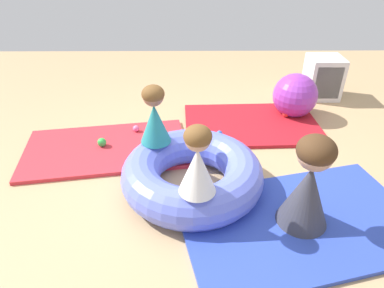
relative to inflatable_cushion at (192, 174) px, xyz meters
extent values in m
plane|color=tan|center=(0.01, 0.14, -0.17)|extent=(8.00, 8.00, 0.00)
cube|color=#B21923|center=(0.72, 1.18, -0.15)|extent=(1.60, 1.08, 0.04)
cube|color=red|center=(-0.91, 0.66, -0.15)|extent=(1.82, 1.21, 0.04)
cube|color=#2D47B7|center=(0.86, -0.44, -0.15)|extent=(2.08, 1.53, 0.04)
torus|color=#6070E5|center=(0.00, 0.00, 0.00)|extent=(1.25, 1.25, 0.34)
cone|color=teal|center=(-0.33, 0.28, 0.35)|extent=(0.39, 0.39, 0.37)
sphere|color=#936647|center=(-0.33, 0.28, 0.62)|extent=(0.18, 0.18, 0.18)
ellipsoid|color=brown|center=(-0.33, 0.28, 0.64)|extent=(0.20, 0.20, 0.16)
cone|color=white|center=(0.03, -0.43, 0.36)|extent=(0.32, 0.32, 0.37)
sphere|color=tan|center=(0.03, -0.43, 0.63)|extent=(0.18, 0.18, 0.18)
ellipsoid|color=brown|center=(0.03, -0.43, 0.64)|extent=(0.20, 0.20, 0.16)
cone|color=#383842|center=(0.86, -0.44, 0.13)|extent=(0.42, 0.42, 0.52)
sphere|color=tan|center=(0.86, -0.44, 0.51)|extent=(0.26, 0.26, 0.26)
ellipsoid|color=#472D19|center=(0.86, -0.44, 0.53)|extent=(0.28, 0.28, 0.22)
sphere|color=green|center=(-0.95, 0.67, -0.08)|extent=(0.09, 0.09, 0.09)
sphere|color=pink|center=(-0.63, 0.98, -0.09)|extent=(0.07, 0.07, 0.07)
sphere|color=blue|center=(0.31, 0.87, -0.10)|extent=(0.07, 0.07, 0.07)
sphere|color=red|center=(1.16, 1.32, -0.09)|extent=(0.09, 0.09, 0.09)
sphere|color=purple|center=(1.28, 1.44, 0.10)|extent=(0.54, 0.54, 0.54)
cube|color=silver|center=(1.81, 2.02, 0.11)|extent=(0.44, 0.44, 0.56)
cube|color=#2D2D33|center=(1.81, 1.90, 0.11)|extent=(0.34, 0.20, 0.44)
camera|label=1|loc=(-0.02, -2.41, 1.83)|focal=32.03mm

